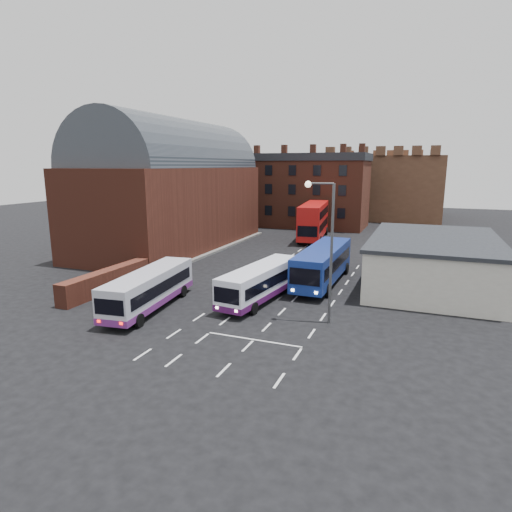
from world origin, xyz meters
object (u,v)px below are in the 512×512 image
(street_lamp, at_px, (327,240))
(bus_white_inbound, at_px, (261,280))
(pedestrian_red, at_px, (102,313))
(pedestrian_beige, at_px, (127,303))
(bus_white_outbound, at_px, (150,287))
(bus_red_double, at_px, (314,221))
(bus_blue, at_px, (323,262))

(street_lamp, bearing_deg, bus_white_inbound, 152.23)
(pedestrian_red, relative_size, pedestrian_beige, 0.86)
(bus_white_outbound, bearing_deg, bus_red_double, 76.76)
(bus_white_inbound, distance_m, pedestrian_red, 11.73)
(bus_blue, distance_m, pedestrian_red, 18.90)
(pedestrian_red, bearing_deg, bus_red_double, -140.97)
(bus_white_outbound, xyz_separation_m, pedestrian_red, (-1.22, -3.69, -0.91))
(bus_white_inbound, distance_m, bus_blue, 7.35)
(bus_white_inbound, xyz_separation_m, pedestrian_beige, (-7.65, -6.44, -0.76))
(bus_white_inbound, bearing_deg, bus_white_outbound, 41.87)
(bus_white_outbound, xyz_separation_m, bus_red_double, (3.81, 33.59, 1.05))
(bus_white_outbound, bearing_deg, pedestrian_beige, -123.09)
(bus_blue, bearing_deg, bus_white_outbound, 48.41)
(bus_white_inbound, bearing_deg, bus_blue, -110.74)
(pedestrian_beige, bearing_deg, pedestrian_red, 55.22)
(bus_red_double, height_order, pedestrian_beige, bus_red_double)
(bus_white_outbound, bearing_deg, street_lamp, 1.47)
(bus_white_outbound, relative_size, pedestrian_beige, 6.19)
(bus_red_double, distance_m, pedestrian_red, 37.67)
(street_lamp, xyz_separation_m, pedestrian_red, (-13.73, -5.50, -4.91))
(bus_white_inbound, relative_size, street_lamp, 1.08)
(bus_blue, height_order, street_lamp, street_lamp)
(pedestrian_red, xyz_separation_m, pedestrian_beige, (0.41, 2.04, 0.11))
(bus_white_outbound, bearing_deg, pedestrian_red, -115.13)
(bus_white_inbound, bearing_deg, pedestrian_red, 53.28)
(bus_white_outbound, relative_size, street_lamp, 1.11)
(bus_red_double, height_order, pedestrian_red, bus_red_double)
(bus_white_inbound, relative_size, pedestrian_beige, 6.04)
(bus_white_inbound, height_order, bus_blue, bus_blue)
(bus_red_double, bearing_deg, bus_white_inbound, 89.02)
(bus_red_double, distance_m, pedestrian_beige, 35.59)
(bus_white_outbound, xyz_separation_m, bus_white_inbound, (6.83, 4.80, -0.04))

